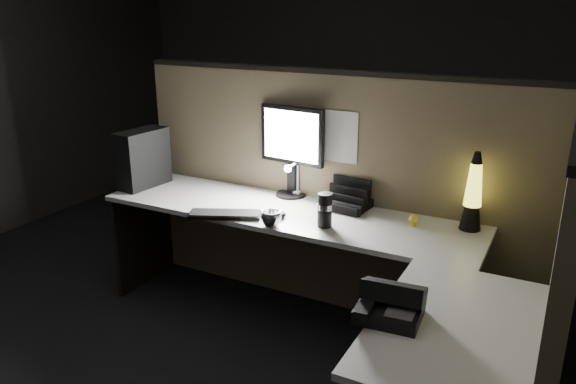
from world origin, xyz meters
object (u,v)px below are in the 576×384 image
at_px(monitor, 292,143).
at_px(desk_phone, 390,303).
at_px(keyboard, 225,215).
at_px(lava_lamp, 473,198).
at_px(pc_tower, 143,158).

height_order(monitor, desk_phone, monitor).
distance_m(monitor, keyboard, 0.64).
height_order(keyboard, lava_lamp, lava_lamp).
xyz_separation_m(monitor, keyboard, (-0.17, -0.52, -0.33)).
bearing_deg(keyboard, pc_tower, 139.46).
height_order(pc_tower, monitor, monitor).
relative_size(pc_tower, desk_phone, 1.41).
bearing_deg(pc_tower, keyboard, -11.53).
height_order(pc_tower, lava_lamp, lava_lamp).
relative_size(pc_tower, keyboard, 0.91).
distance_m(monitor, lava_lamp, 1.13).
distance_m(monitor, desk_phone, 1.55).
distance_m(pc_tower, keyboard, 0.85).
height_order(keyboard, desk_phone, desk_phone).
relative_size(monitor, lava_lamp, 1.32).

